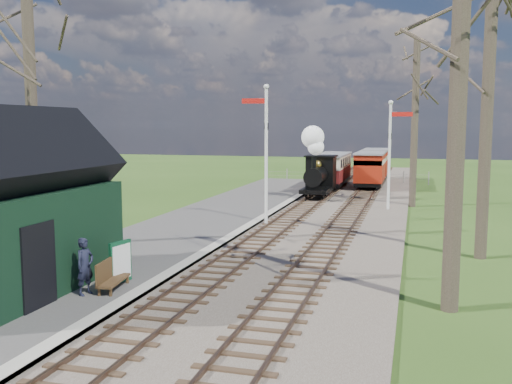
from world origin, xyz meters
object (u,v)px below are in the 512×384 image
at_px(semaphore_near, 265,144).
at_px(locomotive, 318,167).
at_px(semaphore_far, 391,147).
at_px(red_carriage_b, 376,164).
at_px(station_shed, 11,212).
at_px(person, 85,266).
at_px(coach, 332,168).
at_px(sign_board, 121,262).
at_px(bench, 110,275).
at_px(red_carriage_a, 370,169).

height_order(semaphore_near, locomotive, semaphore_near).
xyz_separation_m(semaphore_near, locomotive, (0.76, 9.62, -1.66)).
xyz_separation_m(semaphore_far, locomotive, (-4.39, 3.62, -1.39)).
distance_m(semaphore_far, red_carriage_b, 15.72).
height_order(station_shed, person, station_shed).
relative_size(station_shed, red_carriage_b, 1.30).
bearing_deg(coach, locomotive, -90.11).
bearing_deg(semaphore_far, person, -110.64).
bearing_deg(semaphore_near, person, -97.54).
height_order(coach, sign_board, coach).
distance_m(semaphore_near, bench, 11.68).
xyz_separation_m(red_carriage_a, bench, (-4.58, -27.21, -0.86)).
height_order(sign_board, person, person).
xyz_separation_m(semaphore_far, red_carriage_b, (-1.77, 15.50, -1.92)).
bearing_deg(red_carriage_a, person, -100.06).
xyz_separation_m(coach, person, (-2.33, -27.48, -0.51)).
bearing_deg(locomotive, station_shed, -101.21).
bearing_deg(person, red_carriage_a, 3.60).
height_order(semaphore_far, red_carriage_b, semaphore_far).
bearing_deg(station_shed, bench, 18.85).
xyz_separation_m(red_carriage_a, red_carriage_b, (0.00, 5.50, 0.00)).
height_order(semaphore_near, sign_board, semaphore_near).
bearing_deg(red_carriage_b, bench, -97.97).
bearing_deg(semaphore_near, coach, 87.19).
xyz_separation_m(semaphore_near, semaphore_far, (5.14, 6.00, -0.27)).
bearing_deg(locomotive, bench, -95.40).
bearing_deg(sign_board, person, -103.70).
xyz_separation_m(red_carriage_b, sign_board, (-4.63, -32.06, -0.66)).
distance_m(locomotive, coach, 6.08).
bearing_deg(red_carriage_b, coach, -114.06).
bearing_deg(locomotive, coach, 89.89).
xyz_separation_m(station_shed, semaphore_near, (3.53, 12.00, 1.35)).
height_order(semaphore_near, red_carriage_b, semaphore_near).
bearing_deg(semaphore_far, station_shed, -115.72).
bearing_deg(red_carriage_b, red_carriage_a, -90.00).
relative_size(locomotive, red_carriage_b, 0.87).
bearing_deg(coach, station_shed, -98.83).
bearing_deg(sign_board, semaphore_near, 83.20).
bearing_deg(red_carriage_a, bench, -99.55).
bearing_deg(bench, person, -120.65).
distance_m(semaphore_far, locomotive, 5.85).
bearing_deg(person, coach, 8.81).
distance_m(red_carriage_b, person, 33.67).
bearing_deg(station_shed, red_carriage_a, 76.16).
bearing_deg(semaphore_near, bench, -96.16).
xyz_separation_m(coach, red_carriage_a, (2.60, 0.32, -0.01)).
relative_size(semaphore_near, person, 4.26).
bearing_deg(coach, semaphore_far, -65.68).
height_order(sign_board, bench, sign_board).
relative_size(station_shed, semaphore_near, 1.01).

